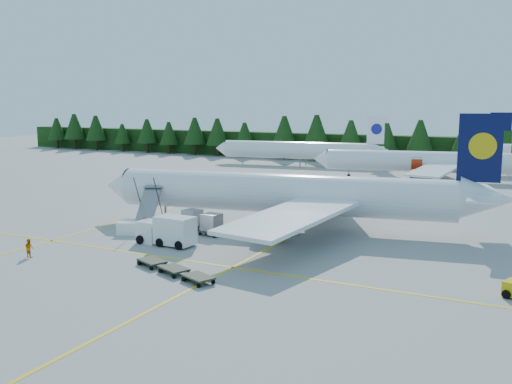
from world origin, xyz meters
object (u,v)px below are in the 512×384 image
at_px(airliner_navy, 275,194).
at_px(service_truck, 166,230).
at_px(airstairs, 144,223).
at_px(airliner_red, 413,162).

xyz_separation_m(airliner_navy, service_truck, (-6.03, -11.19, -2.30)).
distance_m(airliner_navy, service_truck, 12.92).
distance_m(airstairs, service_truck, 5.86).
bearing_deg(airstairs, airliner_red, 51.56).
distance_m(airliner_navy, airliner_red, 45.68).
bearing_deg(service_truck, airliner_red, 80.91).
xyz_separation_m(airstairs, service_truck, (4.97, -3.08, 0.42)).
bearing_deg(airliner_navy, service_truck, -128.20).
height_order(airstairs, service_truck, airstairs).
bearing_deg(service_truck, airliner_navy, 63.75).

